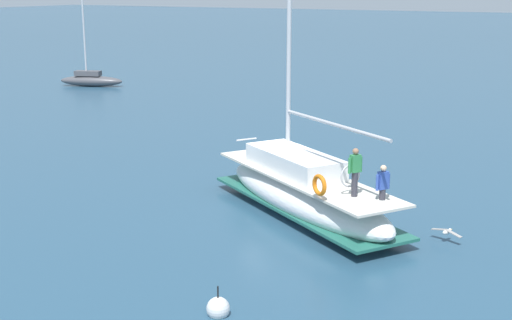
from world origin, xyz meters
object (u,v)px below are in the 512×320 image
object	(u,v)px
seagull	(447,232)
mooring_buoy	(218,309)
moored_cutter_left	(91,79)
main_sailboat	(304,191)

from	to	relation	value
seagull	mooring_buoy	bearing A→B (deg)	155.84
moored_cutter_left	mooring_buoy	bearing A→B (deg)	-133.60
moored_cutter_left	mooring_buoy	size ratio (longest dim) A/B	10.05
moored_cutter_left	seagull	xyz separation A→B (m)	(-21.65, -34.71, -0.25)
seagull	mooring_buoy	world-z (taller)	mooring_buoy
seagull	moored_cutter_left	bearing A→B (deg)	58.05
moored_cutter_left	seagull	size ratio (longest dim) A/B	8.37
main_sailboat	seagull	bearing A→B (deg)	-92.50
main_sailboat	moored_cutter_left	size ratio (longest dim) A/B	1.29
main_sailboat	mooring_buoy	distance (m)	8.41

